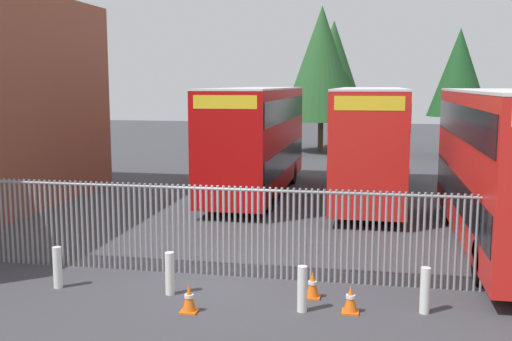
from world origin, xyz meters
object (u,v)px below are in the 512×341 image
at_px(double_decker_bus_behind_fence_right, 257,136).
at_px(traffic_cone_mid_forecourt, 313,285).
at_px(bollard_near_left, 58,267).
at_px(traffic_cone_by_gate, 189,298).
at_px(bollard_far_right, 425,290).
at_px(double_decker_bus_near_gate, 506,163).
at_px(bollard_near_right, 302,289).
at_px(bollard_center_front, 170,273).
at_px(double_decker_bus_behind_fence_left, 370,139).
at_px(traffic_cone_near_kerb, 351,299).

relative_size(double_decker_bus_behind_fence_right, traffic_cone_mid_forecourt, 18.32).
height_order(bollard_near_left, traffic_cone_by_gate, bollard_near_left).
relative_size(bollard_far_right, traffic_cone_by_gate, 1.61).
distance_m(double_decker_bus_near_gate, traffic_cone_by_gate, 9.78).
bearing_deg(traffic_cone_mid_forecourt, bollard_near_right, -98.78).
bearing_deg(bollard_far_right, double_decker_bus_near_gate, 65.13).
relative_size(bollard_center_front, bollard_near_right, 1.00).
height_order(double_decker_bus_behind_fence_right, bollard_near_right, double_decker_bus_behind_fence_right).
height_order(double_decker_bus_near_gate, double_decker_bus_behind_fence_left, same).
height_order(double_decker_bus_behind_fence_right, traffic_cone_near_kerb, double_decker_bus_behind_fence_right).
relative_size(double_decker_bus_near_gate, bollard_near_right, 11.38).
bearing_deg(traffic_cone_near_kerb, bollard_center_front, 175.12).
xyz_separation_m(double_decker_bus_near_gate, double_decker_bus_behind_fence_left, (-3.77, 6.65, 0.00)).
xyz_separation_m(double_decker_bus_near_gate, bollard_near_left, (-10.56, -5.41, -1.95)).
height_order(bollard_near_right, traffic_cone_mid_forecourt, bollard_near_right).
height_order(double_decker_bus_near_gate, bollard_near_left, double_decker_bus_near_gate).
bearing_deg(bollard_near_right, double_decker_bus_behind_fence_left, 84.59).
relative_size(double_decker_bus_near_gate, traffic_cone_mid_forecourt, 18.32).
distance_m(bollard_near_right, traffic_cone_by_gate, 2.30).
relative_size(double_decker_bus_behind_fence_right, traffic_cone_near_kerb, 18.32).
relative_size(double_decker_bus_behind_fence_right, bollard_far_right, 11.38).
distance_m(bollard_near_left, bollard_near_right, 5.62).
relative_size(double_decker_bus_near_gate, traffic_cone_by_gate, 18.32).
xyz_separation_m(bollard_near_right, bollard_far_right, (2.44, 0.38, 0.00)).
xyz_separation_m(double_decker_bus_behind_fence_right, traffic_cone_mid_forecourt, (3.55, -11.96, -2.13)).
height_order(bollard_near_right, traffic_cone_near_kerb, bollard_near_right).
bearing_deg(bollard_near_left, traffic_cone_mid_forecourt, 4.36).
distance_m(bollard_center_front, traffic_cone_by_gate, 1.19).
height_order(double_decker_bus_near_gate, traffic_cone_mid_forecourt, double_decker_bus_near_gate).
xyz_separation_m(double_decker_bus_behind_fence_right, bollard_center_front, (0.46, -12.33, -1.95)).
relative_size(double_decker_bus_behind_fence_left, bollard_near_left, 11.38).
xyz_separation_m(bollard_center_front, traffic_cone_near_kerb, (3.94, -0.34, -0.19)).
height_order(traffic_cone_by_gate, traffic_cone_mid_forecourt, same).
relative_size(double_decker_bus_near_gate, bollard_far_right, 11.38).
bearing_deg(double_decker_bus_near_gate, traffic_cone_by_gate, -138.87).
bearing_deg(double_decker_bus_near_gate, bollard_far_right, -114.87).
xyz_separation_m(traffic_cone_by_gate, traffic_cone_mid_forecourt, (2.37, 1.30, 0.00)).
bearing_deg(traffic_cone_near_kerb, double_decker_bus_near_gate, 55.03).
distance_m(double_decker_bus_behind_fence_right, bollard_near_right, 13.37).
distance_m(bollard_center_front, bollard_near_right, 3.00).
xyz_separation_m(double_decker_bus_behind_fence_right, bollard_near_left, (-2.19, -12.39, -1.95)).
distance_m(bollard_near_left, bollard_far_right, 8.04).
distance_m(traffic_cone_by_gate, traffic_cone_near_kerb, 3.26).
bearing_deg(traffic_cone_mid_forecourt, double_decker_bus_behind_fence_left, 84.83).
xyz_separation_m(traffic_cone_mid_forecourt, traffic_cone_near_kerb, (0.84, -0.71, 0.00)).
xyz_separation_m(double_decker_bus_near_gate, traffic_cone_mid_forecourt, (-4.82, -4.98, -2.13)).
xyz_separation_m(double_decker_bus_behind_fence_right, traffic_cone_by_gate, (1.18, -13.26, -2.13)).
relative_size(bollard_center_front, traffic_cone_mid_forecourt, 1.61).
bearing_deg(double_decker_bus_behind_fence_left, double_decker_bus_behind_fence_right, 175.92).
bearing_deg(double_decker_bus_near_gate, double_decker_bus_behind_fence_right, 140.17).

